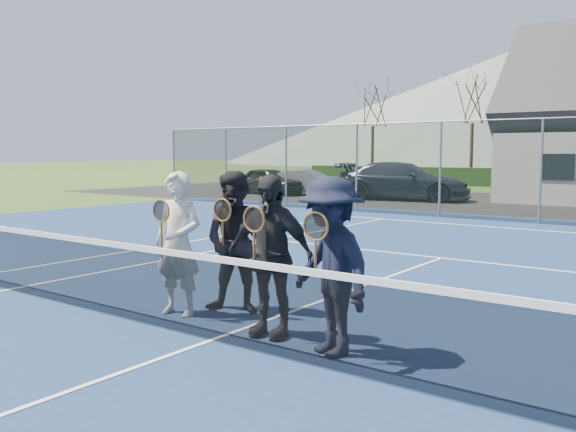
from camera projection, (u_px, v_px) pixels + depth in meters
name	position (u px, v px, depth m)	size (l,w,h in m)	color
court_surface	(211.00, 342.00, 6.59)	(30.00, 30.00, 0.02)	navy
tarmac_carpark	(478.00, 202.00, 24.97)	(40.00, 12.00, 0.01)	black
hill_west	(511.00, 108.00, 96.47)	(110.00, 110.00, 18.00)	#586960
car_a	(270.00, 181.00, 29.61)	(1.55, 3.85, 1.31)	black
car_b	(308.00, 182.00, 29.16)	(1.30, 3.73, 1.23)	gray
car_c	(403.00, 181.00, 26.07)	(2.28, 5.61, 1.63)	black
court_markings	(211.00, 340.00, 6.59)	(11.03, 23.83, 0.01)	white
tennis_net	(211.00, 294.00, 6.54)	(11.68, 0.08, 1.10)	slate
perimeter_fence	(541.00, 171.00, 17.25)	(30.07, 0.07, 3.02)	slate
tree_a	(373.00, 97.00, 41.85)	(3.20, 3.20, 7.77)	#392814
tree_b	(473.00, 92.00, 37.72)	(3.20, 3.20, 7.77)	#332212
player_a	(178.00, 244.00, 7.58)	(0.72, 0.55, 1.80)	silver
player_b	(237.00, 242.00, 7.70)	(1.07, 0.97, 1.80)	black
player_c	(270.00, 256.00, 6.70)	(1.11, 0.59, 1.80)	black
player_d	(331.00, 266.00, 6.08)	(1.34, 1.09, 1.80)	black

